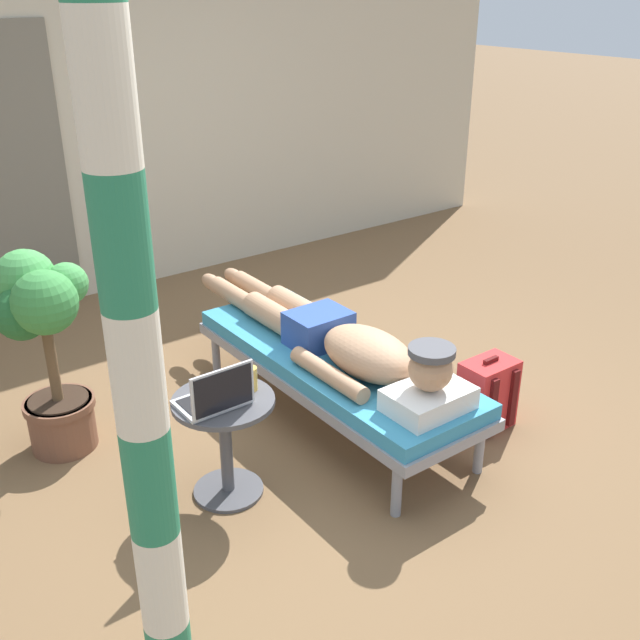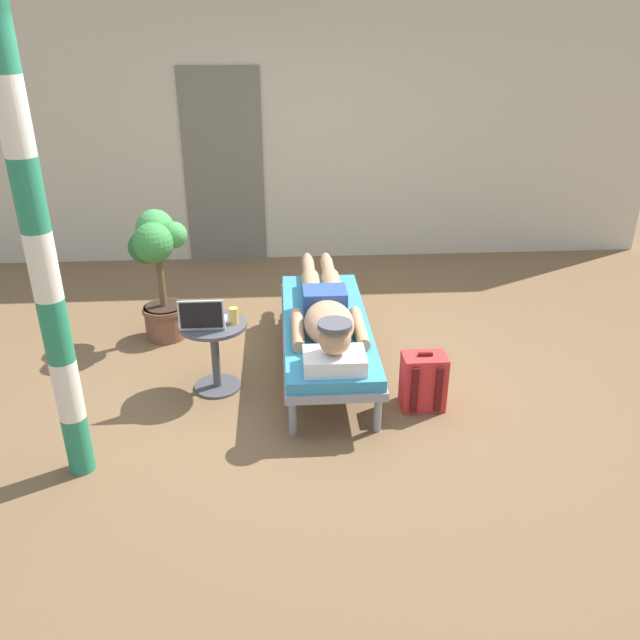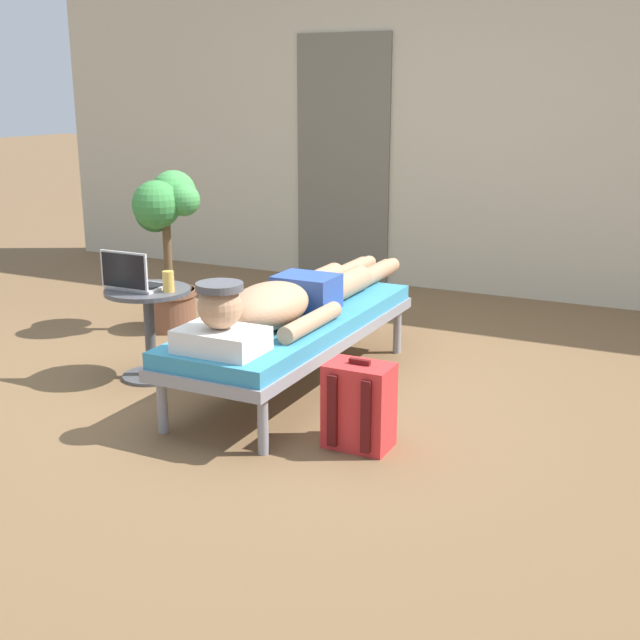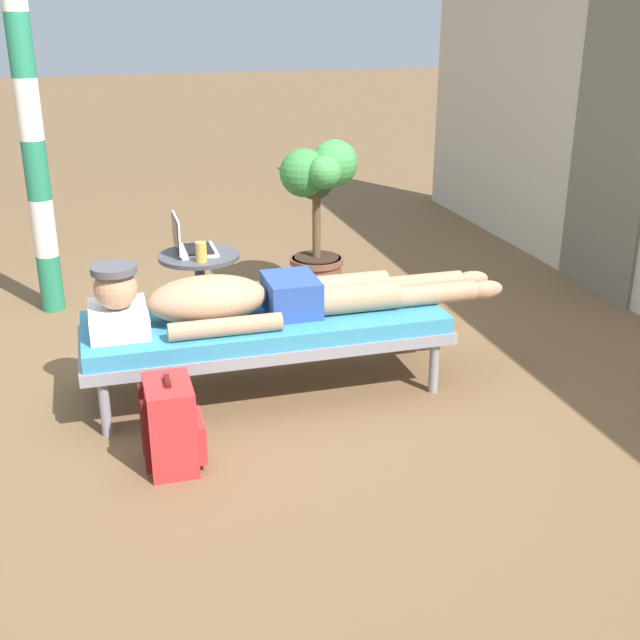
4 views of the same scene
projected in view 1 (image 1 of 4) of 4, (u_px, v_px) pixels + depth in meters
The scene contains 11 objects.
ground_plane at pixel (329, 441), 4.04m from camera, with size 40.00×40.00×0.00m, color brown.
house_wall_back at pixel (117, 113), 5.64m from camera, with size 7.60×0.20×2.70m, color beige.
house_door_panel at pixel (6, 176), 5.20m from camera, with size 0.84×0.03×2.04m, color #6D6759.
lounge_chair at pixel (334, 365), 4.11m from camera, with size 0.66×1.87×0.42m.
person_reclining at pixel (341, 340), 3.99m from camera, with size 0.53×2.17×0.33m.
side_table at pixel (225, 430), 3.50m from camera, with size 0.48×0.48×0.52m.
laptop at pixel (216, 397), 3.33m from camera, with size 0.31×0.24×0.23m.
drink_glass at pixel (251, 379), 3.48m from camera, with size 0.06×0.06×0.12m, color gold.
backpack at pixel (486, 395), 4.10m from camera, with size 0.30×0.26×0.42m.
potted_plant at pixel (44, 335), 3.73m from camera, with size 0.48×0.53×1.07m.
porch_post at pixel (137, 371), 2.05m from camera, with size 0.15×0.15×2.61m.
Camera 1 is at (-2.07, -2.69, 2.29)m, focal length 41.92 mm.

